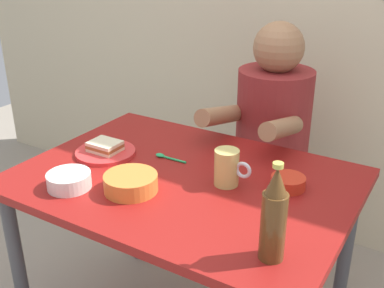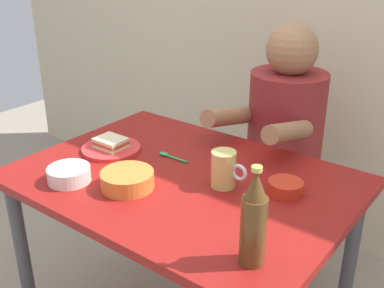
{
  "view_description": "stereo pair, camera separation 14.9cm",
  "coord_description": "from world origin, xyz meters",
  "px_view_note": "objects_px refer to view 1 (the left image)",
  "views": [
    {
      "loc": [
        0.74,
        -1.17,
        1.47
      ],
      "look_at": [
        0.0,
        0.05,
        0.84
      ],
      "focal_mm": 43.62,
      "sensor_mm": 36.0,
      "label": 1
    },
    {
      "loc": [
        0.86,
        -1.09,
        1.47
      ],
      "look_at": [
        0.0,
        0.05,
        0.84
      ],
      "focal_mm": 43.62,
      "sensor_mm": 36.0,
      "label": 2
    }
  ],
  "objects_px": {
    "beer_mug": "(227,168)",
    "dining_table": "(184,201)",
    "beer_bottle": "(274,217)",
    "stool": "(267,200)",
    "person_seated": "(273,117)",
    "plate_orange": "(105,152)",
    "sandwich": "(105,146)",
    "sauce_bowl_chili": "(288,182)"
  },
  "relations": [
    {
      "from": "person_seated",
      "to": "beer_mug",
      "type": "distance_m",
      "value": 0.6
    },
    {
      "from": "plate_orange",
      "to": "person_seated",
      "type": "bearing_deg",
      "value": 56.9
    },
    {
      "from": "person_seated",
      "to": "plate_orange",
      "type": "bearing_deg",
      "value": -123.1
    },
    {
      "from": "dining_table",
      "to": "stool",
      "type": "relative_size",
      "value": 2.44
    },
    {
      "from": "dining_table",
      "to": "sandwich",
      "type": "xyz_separation_m",
      "value": [
        -0.34,
        -0.0,
        0.13
      ]
    },
    {
      "from": "dining_table",
      "to": "sandwich",
      "type": "bearing_deg",
      "value": -179.81
    },
    {
      "from": "stool",
      "to": "plate_orange",
      "type": "xyz_separation_m",
      "value": [
        -0.4,
        -0.63,
        0.4
      ]
    },
    {
      "from": "sandwich",
      "to": "stool",
      "type": "bearing_deg",
      "value": 57.37
    },
    {
      "from": "dining_table",
      "to": "beer_mug",
      "type": "height_order",
      "value": "beer_mug"
    },
    {
      "from": "person_seated",
      "to": "sandwich",
      "type": "height_order",
      "value": "person_seated"
    },
    {
      "from": "sandwich",
      "to": "beer_mug",
      "type": "height_order",
      "value": "beer_mug"
    },
    {
      "from": "stool",
      "to": "plate_orange",
      "type": "height_order",
      "value": "plate_orange"
    },
    {
      "from": "stool",
      "to": "beer_mug",
      "type": "bearing_deg",
      "value": -81.99
    },
    {
      "from": "beer_mug",
      "to": "sauce_bowl_chili",
      "type": "bearing_deg",
      "value": 24.0
    },
    {
      "from": "person_seated",
      "to": "beer_mug",
      "type": "xyz_separation_m",
      "value": [
        0.09,
        -0.59,
        0.03
      ]
    },
    {
      "from": "person_seated",
      "to": "sauce_bowl_chili",
      "type": "xyz_separation_m",
      "value": [
        0.26,
        -0.51,
        -0.0
      ]
    },
    {
      "from": "stool",
      "to": "beer_mug",
      "type": "xyz_separation_m",
      "value": [
        0.09,
        -0.6,
        0.45
      ]
    },
    {
      "from": "plate_orange",
      "to": "sandwich",
      "type": "relative_size",
      "value": 2.0
    },
    {
      "from": "person_seated",
      "to": "beer_bottle",
      "type": "height_order",
      "value": "person_seated"
    },
    {
      "from": "stool",
      "to": "sandwich",
      "type": "distance_m",
      "value": 0.86
    },
    {
      "from": "sandwich",
      "to": "beer_mug",
      "type": "xyz_separation_m",
      "value": [
        0.49,
        0.03,
        0.03
      ]
    },
    {
      "from": "plate_orange",
      "to": "sandwich",
      "type": "bearing_deg",
      "value": 0.22
    },
    {
      "from": "dining_table",
      "to": "beer_bottle",
      "type": "height_order",
      "value": "beer_bottle"
    },
    {
      "from": "sandwich",
      "to": "sauce_bowl_chili",
      "type": "xyz_separation_m",
      "value": [
        0.67,
        0.11,
        -0.01
      ]
    },
    {
      "from": "person_seated",
      "to": "beer_mug",
      "type": "height_order",
      "value": "person_seated"
    },
    {
      "from": "stool",
      "to": "sauce_bowl_chili",
      "type": "distance_m",
      "value": 0.72
    },
    {
      "from": "dining_table",
      "to": "person_seated",
      "type": "relative_size",
      "value": 1.53
    },
    {
      "from": "person_seated",
      "to": "sauce_bowl_chili",
      "type": "height_order",
      "value": "person_seated"
    },
    {
      "from": "beer_mug",
      "to": "dining_table",
      "type": "bearing_deg",
      "value": -170.08
    },
    {
      "from": "plate_orange",
      "to": "beer_mug",
      "type": "relative_size",
      "value": 1.75
    },
    {
      "from": "sauce_bowl_chili",
      "to": "beer_mug",
      "type": "bearing_deg",
      "value": -156.0
    },
    {
      "from": "beer_mug",
      "to": "stool",
      "type": "bearing_deg",
      "value": 98.01
    },
    {
      "from": "stool",
      "to": "sauce_bowl_chili",
      "type": "xyz_separation_m",
      "value": [
        0.26,
        -0.53,
        0.41
      ]
    },
    {
      "from": "stool",
      "to": "person_seated",
      "type": "xyz_separation_m",
      "value": [
        0.0,
        -0.01,
        0.42
      ]
    },
    {
      "from": "person_seated",
      "to": "plate_orange",
      "type": "relative_size",
      "value": 3.27
    },
    {
      "from": "person_seated",
      "to": "sandwich",
      "type": "xyz_separation_m",
      "value": [
        -0.4,
        -0.62,
        0.01
      ]
    },
    {
      "from": "stool",
      "to": "plate_orange",
      "type": "relative_size",
      "value": 2.05
    },
    {
      "from": "stool",
      "to": "beer_bottle",
      "type": "relative_size",
      "value": 1.72
    },
    {
      "from": "sauce_bowl_chili",
      "to": "plate_orange",
      "type": "bearing_deg",
      "value": -170.99
    },
    {
      "from": "dining_table",
      "to": "stool",
      "type": "distance_m",
      "value": 0.7
    },
    {
      "from": "stool",
      "to": "beer_mug",
      "type": "relative_size",
      "value": 3.57
    },
    {
      "from": "plate_orange",
      "to": "sauce_bowl_chili",
      "type": "distance_m",
      "value": 0.68
    }
  ]
}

